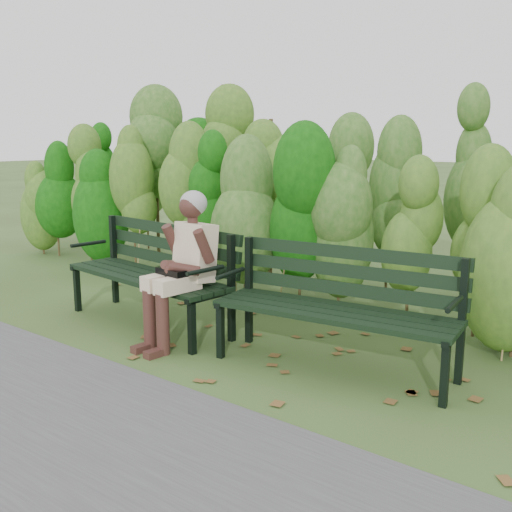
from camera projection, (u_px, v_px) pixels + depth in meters
The scene contains 6 objects.
ground at pixel (232, 344), 5.34m from camera, with size 80.00×80.00×0.00m, color #3B4C23.
hedge_band at pixel (341, 189), 6.53m from camera, with size 11.04×1.67×2.42m.
leaf_litter at pixel (236, 340), 5.44m from camera, with size 5.56×2.19×0.01m.
bench_left at pixel (156, 266), 5.86m from camera, with size 2.01×0.83×0.98m.
bench_right at pixel (339, 298), 4.73m from camera, with size 1.98×0.87×0.96m.
seated_woman at pixel (183, 258), 5.23m from camera, with size 0.54×0.79×1.36m.
Camera 1 is at (3.30, -3.87, 1.82)m, focal length 42.00 mm.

